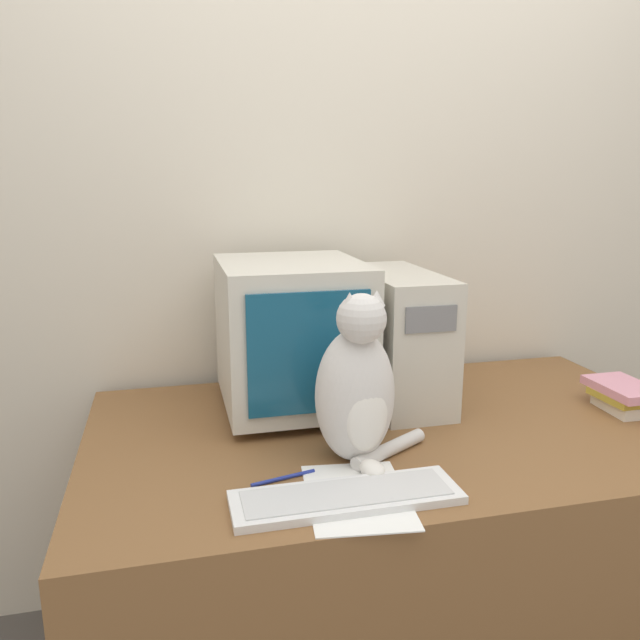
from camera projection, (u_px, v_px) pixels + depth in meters
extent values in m
cube|color=beige|center=(345.00, 230.00, 2.09)|extent=(7.00, 0.05, 2.50)
cube|color=brown|center=(395.00, 552.00, 1.77)|extent=(1.64, 0.95, 0.77)
cube|color=beige|center=(292.00, 403.00, 1.82)|extent=(0.27, 0.27, 0.02)
cube|color=beige|center=(291.00, 332.00, 1.77)|extent=(0.39, 0.45, 0.40)
cube|color=navy|center=(309.00, 354.00, 1.55)|extent=(0.31, 0.01, 0.31)
cube|color=beige|center=(398.00, 337.00, 1.85)|extent=(0.20, 0.46, 0.39)
cube|color=slate|center=(431.00, 319.00, 1.60)|extent=(0.14, 0.01, 0.07)
cube|color=silver|center=(346.00, 497.00, 1.29)|extent=(0.48, 0.15, 0.02)
cube|color=silver|center=(346.00, 493.00, 1.29)|extent=(0.43, 0.11, 0.00)
ellipsoid|color=silver|center=(355.00, 395.00, 1.45)|extent=(0.21, 0.19, 0.32)
ellipsoid|color=white|center=(366.00, 415.00, 1.40)|extent=(0.11, 0.06, 0.18)
sphere|color=silver|center=(361.00, 319.00, 1.38)|extent=(0.13, 0.13, 0.11)
cone|color=silver|center=(350.00, 300.00, 1.36)|extent=(0.04, 0.04, 0.03)
cone|color=silver|center=(377.00, 298.00, 1.39)|extent=(0.04, 0.04, 0.03)
ellipsoid|color=white|center=(372.00, 469.00, 1.40)|extent=(0.06, 0.08, 0.04)
cylinder|color=silver|center=(389.00, 449.00, 1.50)|extent=(0.22, 0.15, 0.03)
cube|color=beige|center=(625.00, 405.00, 1.79)|extent=(0.12, 0.16, 0.03)
cube|color=gold|center=(627.00, 396.00, 1.79)|extent=(0.16, 0.16, 0.02)
cube|color=pink|center=(624.00, 388.00, 1.79)|extent=(0.14, 0.21, 0.02)
cylinder|color=navy|center=(283.00, 478.00, 1.38)|extent=(0.15, 0.04, 0.01)
cube|color=white|center=(357.00, 496.00, 1.31)|extent=(0.24, 0.32, 0.00)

